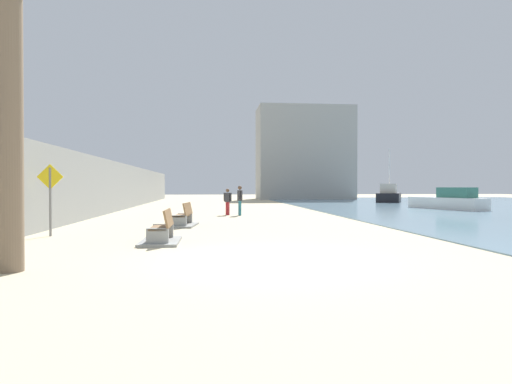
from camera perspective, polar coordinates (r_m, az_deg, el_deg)
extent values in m
plane|color=#C6B793|center=(27.79, -3.76, -2.67)|extent=(120.00, 120.00, 0.00)
cube|color=gray|center=(28.46, -19.03, 0.65)|extent=(0.80, 64.00, 3.25)
cylinder|color=#7A6651|center=(9.92, -29.23, 10.97)|extent=(0.48, 0.48, 6.86)
cube|color=gray|center=(12.55, -12.61, -5.71)|extent=(0.60, 0.20, 0.50)
cube|color=gray|center=(13.94, -11.89, -5.07)|extent=(0.60, 0.20, 0.50)
cube|color=olive|center=(13.22, -12.23, -4.50)|extent=(0.51, 1.60, 0.06)
cube|color=olive|center=(13.18, -11.24, -3.29)|extent=(0.17, 1.60, 0.50)
cube|color=gray|center=(13.27, -12.23, -6.26)|extent=(1.12, 2.11, 0.08)
cube|color=gray|center=(17.88, -9.92, -3.78)|extent=(0.62, 0.27, 0.50)
cube|color=gray|center=(19.25, -9.15, -3.45)|extent=(0.62, 0.27, 0.50)
cube|color=olive|center=(18.55, -9.52, -2.99)|extent=(0.68, 1.65, 0.06)
cube|color=olive|center=(18.49, -8.82, -2.13)|extent=(0.35, 1.61, 0.50)
cube|color=gray|center=(18.58, -9.52, -4.25)|extent=(1.34, 2.21, 0.08)
cylinder|color=#B22D33|center=(25.33, -3.57, -2.15)|extent=(0.12, 0.12, 0.75)
cylinder|color=#B22D33|center=(25.40, -3.82, -2.14)|extent=(0.12, 0.12, 0.75)
cube|color=#333338|center=(25.34, -3.70, -0.69)|extent=(0.37, 0.33, 0.53)
sphere|color=brown|center=(25.34, -3.70, 0.21)|extent=(0.20, 0.20, 0.20)
cylinder|color=#333338|center=(25.22, -3.28, -0.64)|extent=(0.09, 0.09, 0.48)
cylinder|color=#333338|center=(25.46, -4.11, -0.63)|extent=(0.09, 0.09, 0.48)
cylinder|color=teal|center=(25.00, -2.17, -2.09)|extent=(0.12, 0.12, 0.84)
cylinder|color=teal|center=(24.88, -2.04, -2.10)|extent=(0.12, 0.12, 0.84)
cube|color=#333338|center=(24.91, -2.10, -0.45)|extent=(0.28, 0.36, 0.59)
sphere|color=brown|center=(24.91, -2.11, 0.56)|extent=(0.23, 0.23, 0.23)
cylinder|color=#333338|center=(25.11, -2.31, -0.38)|extent=(0.09, 0.09, 0.53)
cylinder|color=#333338|center=(24.71, -1.89, -0.39)|extent=(0.09, 0.09, 0.53)
cube|color=black|center=(47.48, 16.82, -0.67)|extent=(4.34, 5.80, 0.92)
cube|color=beige|center=(46.65, 16.76, 0.45)|extent=(2.41, 2.80, 0.95)
cylinder|color=silver|center=(47.76, 16.85, 2.66)|extent=(0.12, 0.12, 4.62)
cube|color=white|center=(34.03, 23.35, -1.34)|extent=(3.09, 6.31, 0.82)
cube|color=#337060|center=(33.37, 24.49, -0.06)|extent=(1.72, 2.88, 0.72)
cylinder|color=slate|center=(16.08, -25.05, -1.18)|extent=(0.08, 0.08, 2.27)
cube|color=yellow|center=(16.08, -25.06, 1.79)|extent=(0.85, 0.03, 0.85)
cube|color=#9E9E99|center=(57.16, 6.27, 4.96)|extent=(12.00, 6.00, 11.72)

